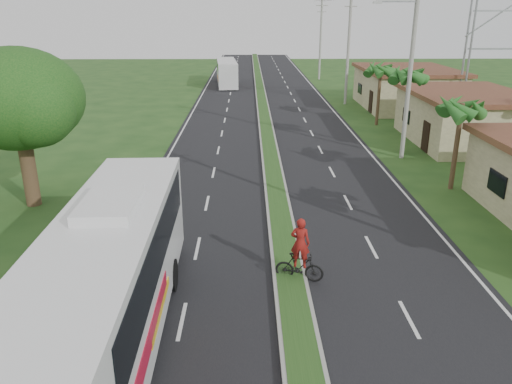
{
  "coord_description": "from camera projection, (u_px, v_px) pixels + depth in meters",
  "views": [
    {
      "loc": [
        -1.43,
        -13.05,
        8.95
      ],
      "look_at": [
        -1.12,
        6.66,
        1.8
      ],
      "focal_mm": 35.0,
      "sensor_mm": 36.0,
      "label": 1
    }
  ],
  "objects": [
    {
      "name": "palm_verge_b",
      "position": [
        462.0,
        108.0,
        25.26
      ],
      "size": [
        2.4,
        2.4,
        5.05
      ],
      "color": "#473321",
      "rests_on": "ground"
    },
    {
      "name": "coach_bus_far",
      "position": [
        227.0,
        71.0,
        63.7
      ],
      "size": [
        3.15,
        10.8,
        3.1
      ],
      "rotation": [
        0.0,
        0.0,
        0.08
      ],
      "color": "silver",
      "rests_on": "ground"
    },
    {
      "name": "utility_pole_d",
      "position": [
        321.0,
        39.0,
        68.13
      ],
      "size": [
        1.6,
        0.28,
        10.5
      ],
      "color": "gray",
      "rests_on": "ground"
    },
    {
      "name": "median_strip",
      "position": [
        269.0,
        149.0,
        34.1
      ],
      "size": [
        1.2,
        160.0,
        0.18
      ],
      "color": "gray",
      "rests_on": "ground"
    },
    {
      "name": "palm_verge_d",
      "position": [
        381.0,
        69.0,
        40.24
      ],
      "size": [
        2.4,
        2.4,
        5.25
      ],
      "color": "#473321",
      "rests_on": "ground"
    },
    {
      "name": "palm_verge_c",
      "position": [
        409.0,
        76.0,
        31.57
      ],
      "size": [
        2.4,
        2.4,
        5.85
      ],
      "color": "#473321",
      "rests_on": "ground"
    },
    {
      "name": "ground",
      "position": [
        296.0,
        321.0,
        15.33
      ],
      "size": [
        180.0,
        180.0,
        0.0
      ],
      "primitive_type": "plane",
      "color": "#1F4318",
      "rests_on": "ground"
    },
    {
      "name": "utility_pole_c",
      "position": [
        348.0,
        47.0,
        49.24
      ],
      "size": [
        1.6,
        0.28,
        11.0
      ],
      "color": "gray",
      "rests_on": "ground"
    },
    {
      "name": "motorcyclist",
      "position": [
        300.0,
        258.0,
        17.32
      ],
      "size": [
        1.78,
        0.89,
        2.38
      ],
      "rotation": [
        0.0,
        0.0,
        -0.25
      ],
      "color": "black",
      "rests_on": "ground"
    },
    {
      "name": "shop_mid",
      "position": [
        464.0,
        117.0,
        35.58
      ],
      "size": [
        7.6,
        10.6,
        3.67
      ],
      "color": "#9B9168",
      "rests_on": "ground"
    },
    {
      "name": "utility_pole_b",
      "position": [
        411.0,
        59.0,
        30.24
      ],
      "size": [
        3.2,
        0.28,
        12.0
      ],
      "color": "gray",
      "rests_on": "ground"
    },
    {
      "name": "lane_edge_left",
      "position": [
        171.0,
        151.0,
        34.04
      ],
      "size": [
        0.12,
        160.0,
        0.01
      ],
      "primitive_type": "cube",
      "color": "silver",
      "rests_on": "ground"
    },
    {
      "name": "shop_far",
      "position": [
        406.0,
        88.0,
        48.72
      ],
      "size": [
        8.6,
        11.6,
        3.82
      ],
      "color": "#9B9168",
      "rests_on": "ground"
    },
    {
      "name": "road_asphalt",
      "position": [
        269.0,
        150.0,
        34.13
      ],
      "size": [
        14.0,
        160.0,
        0.02
      ],
      "primitive_type": "cube",
      "color": "black",
      "rests_on": "ground"
    },
    {
      "name": "shade_tree",
      "position": [
        16.0,
        102.0,
        22.86
      ],
      "size": [
        6.3,
        6.0,
        7.54
      ],
      "color": "#473321",
      "rests_on": "ground"
    },
    {
      "name": "coach_bus_main",
      "position": [
        106.0,
        282.0,
        13.09
      ],
      "size": [
        2.96,
        12.84,
        4.13
      ],
      "rotation": [
        0.0,
        0.0,
        0.02
      ],
      "color": "silver",
      "rests_on": "ground"
    },
    {
      "name": "lane_edge_right",
      "position": [
        367.0,
        150.0,
        34.23
      ],
      "size": [
        0.12,
        160.0,
        0.01
      ],
      "primitive_type": "cube",
      "color": "silver",
      "rests_on": "ground"
    }
  ]
}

